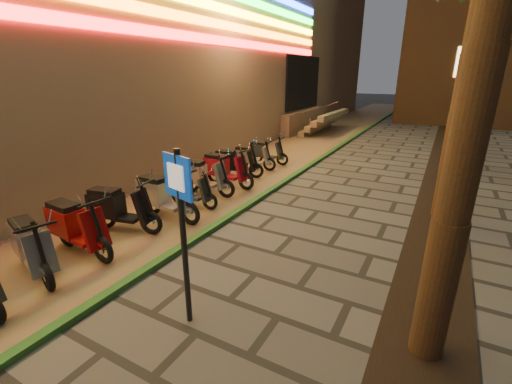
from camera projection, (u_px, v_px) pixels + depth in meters
The scene contains 15 objects.
ground at pixel (104, 352), 4.38m from camera, with size 120.00×120.00×0.00m, color #474442.
parking_strip at pixel (271, 161), 13.83m from camera, with size 3.40×60.00×0.01m, color #8C7251.
green_curb at pixel (310, 165), 13.04m from camera, with size 0.18×60.00×0.10m, color #256024.
planting_strip at pixel (436, 250), 6.87m from camera, with size 1.20×40.00×0.02m, color black.
pedestrian_sign at pixel (181, 216), 4.40m from camera, with size 0.54×0.17×2.52m.
scooter_4 at pixel (31, 246), 5.97m from camera, with size 1.68×0.86×1.19m.
scooter_5 at pixel (74, 226), 6.67m from camera, with size 1.81×0.63×1.27m.
scooter_6 at pixel (117, 208), 7.60m from camera, with size 1.76×0.83×1.24m.
scooter_7 at pixel (162, 196), 8.28m from camera, with size 1.85×0.65×1.30m.
scooter_8 at pixel (187, 190), 9.04m from camera, with size 1.47×0.52×1.04m.
scooter_9 at pixel (201, 176), 9.94m from camera, with size 1.77×0.62×1.25m.
scooter_10 at pixel (223, 169), 10.66m from camera, with size 1.79×0.63×1.26m.
scooter_11 at pixel (233, 162), 11.56m from camera, with size 1.66×0.89×1.18m.
scooter_12 at pixel (250, 157), 12.48m from camera, with size 1.53×0.73×1.08m.
scooter_13 at pixel (264, 152), 13.28m from camera, with size 1.56×0.60×1.09m.
Camera 1 is at (3.38, -2.08, 3.38)m, focal length 24.00 mm.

